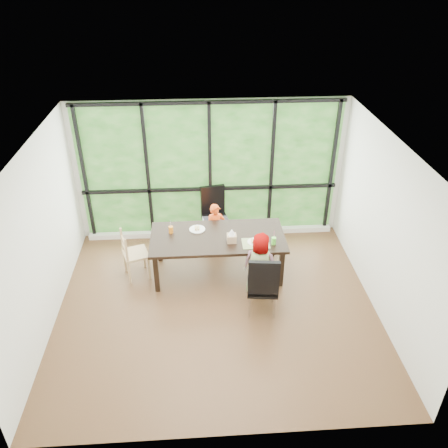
{
  "coord_description": "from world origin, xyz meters",
  "views": [
    {
      "loc": [
        -0.25,
        -5.49,
        4.9
      ],
      "look_at": [
        0.17,
        0.81,
        1.05
      ],
      "focal_mm": 36.35,
      "sensor_mm": 36.0,
      "label": 1
    }
  ],
  "objects_px": {
    "chair_interior_leather": "(263,283)",
    "child_toddler": "(216,229)",
    "chair_window_leather": "(215,216)",
    "tissue_box": "(232,238)",
    "orange_cup": "(171,230)",
    "plate_near": "(255,242)",
    "green_cup": "(274,241)",
    "dining_table": "(218,255)",
    "plate_far": "(197,229)",
    "chair_end_beech": "(136,254)",
    "child_older": "(261,265)"
  },
  "relations": [
    {
      "from": "chair_end_beech",
      "to": "plate_near",
      "type": "distance_m",
      "value": 2.05
    },
    {
      "from": "green_cup",
      "to": "tissue_box",
      "type": "height_order",
      "value": "tissue_box"
    },
    {
      "from": "plate_near",
      "to": "green_cup",
      "type": "height_order",
      "value": "green_cup"
    },
    {
      "from": "plate_far",
      "to": "chair_end_beech",
      "type": "bearing_deg",
      "value": -168.38
    },
    {
      "from": "dining_table",
      "to": "orange_cup",
      "type": "height_order",
      "value": "orange_cup"
    },
    {
      "from": "dining_table",
      "to": "chair_window_leather",
      "type": "bearing_deg",
      "value": 89.59
    },
    {
      "from": "dining_table",
      "to": "plate_near",
      "type": "height_order",
      "value": "plate_near"
    },
    {
      "from": "tissue_box",
      "to": "child_toddler",
      "type": "bearing_deg",
      "value": 105.17
    },
    {
      "from": "child_older",
      "to": "dining_table",
      "type": "bearing_deg",
      "value": -21.0
    },
    {
      "from": "child_older",
      "to": "plate_near",
      "type": "height_order",
      "value": "child_older"
    },
    {
      "from": "chair_end_beech",
      "to": "orange_cup",
      "type": "relative_size",
      "value": 7.37
    },
    {
      "from": "plate_near",
      "to": "chair_interior_leather",
      "type": "bearing_deg",
      "value": -88.25
    },
    {
      "from": "child_older",
      "to": "plate_near",
      "type": "xyz_separation_m",
      "value": [
        -0.07,
        0.37,
        0.19
      ]
    },
    {
      "from": "chair_window_leather",
      "to": "plate_far",
      "type": "bearing_deg",
      "value": -123.84
    },
    {
      "from": "chair_window_leather",
      "to": "orange_cup",
      "type": "distance_m",
      "value": 1.22
    },
    {
      "from": "chair_end_beech",
      "to": "child_toddler",
      "type": "bearing_deg",
      "value": -84.35
    },
    {
      "from": "green_cup",
      "to": "chair_end_beech",
      "type": "bearing_deg",
      "value": 172.49
    },
    {
      "from": "green_cup",
      "to": "child_older",
      "type": "bearing_deg",
      "value": -126.93
    },
    {
      "from": "chair_interior_leather",
      "to": "chair_end_beech",
      "type": "height_order",
      "value": "chair_interior_leather"
    },
    {
      "from": "chair_interior_leather",
      "to": "child_older",
      "type": "relative_size",
      "value": 0.95
    },
    {
      "from": "chair_interior_leather",
      "to": "tissue_box",
      "type": "bearing_deg",
      "value": -58.34
    },
    {
      "from": "dining_table",
      "to": "tissue_box",
      "type": "height_order",
      "value": "tissue_box"
    },
    {
      "from": "child_older",
      "to": "plate_far",
      "type": "distance_m",
      "value": 1.32
    },
    {
      "from": "green_cup",
      "to": "tissue_box",
      "type": "bearing_deg",
      "value": 170.29
    },
    {
      "from": "chair_window_leather",
      "to": "chair_end_beech",
      "type": "distance_m",
      "value": 1.75
    },
    {
      "from": "orange_cup",
      "to": "tissue_box",
      "type": "height_order",
      "value": "tissue_box"
    },
    {
      "from": "chair_end_beech",
      "to": "plate_far",
      "type": "bearing_deg",
      "value": -96.9
    },
    {
      "from": "dining_table",
      "to": "plate_near",
      "type": "distance_m",
      "value": 0.75
    },
    {
      "from": "dining_table",
      "to": "plate_near",
      "type": "xyz_separation_m",
      "value": [
        0.6,
        -0.23,
        0.38
      ]
    },
    {
      "from": "child_toddler",
      "to": "child_older",
      "type": "height_order",
      "value": "child_older"
    },
    {
      "from": "plate_far",
      "to": "chair_window_leather",
      "type": "bearing_deg",
      "value": 66.82
    },
    {
      "from": "chair_window_leather",
      "to": "green_cup",
      "type": "height_order",
      "value": "chair_window_leather"
    },
    {
      "from": "dining_table",
      "to": "orange_cup",
      "type": "relative_size",
      "value": 18.53
    },
    {
      "from": "plate_near",
      "to": "orange_cup",
      "type": "xyz_separation_m",
      "value": [
        -1.39,
        0.39,
        0.05
      ]
    },
    {
      "from": "chair_interior_leather",
      "to": "tissue_box",
      "type": "height_order",
      "value": "chair_interior_leather"
    },
    {
      "from": "chair_window_leather",
      "to": "tissue_box",
      "type": "distance_m",
      "value": 1.27
    },
    {
      "from": "dining_table",
      "to": "chair_interior_leather",
      "type": "distance_m",
      "value": 1.22
    },
    {
      "from": "plate_far",
      "to": "orange_cup",
      "type": "distance_m",
      "value": 0.45
    },
    {
      "from": "chair_interior_leather",
      "to": "child_older",
      "type": "bearing_deg",
      "value": -89.19
    },
    {
      "from": "chair_end_beech",
      "to": "tissue_box",
      "type": "xyz_separation_m",
      "value": [
        1.63,
        -0.19,
        0.37
      ]
    },
    {
      "from": "plate_far",
      "to": "chair_interior_leather",
      "type": "bearing_deg",
      "value": -52.49
    },
    {
      "from": "orange_cup",
      "to": "plate_far",
      "type": "bearing_deg",
      "value": 8.42
    },
    {
      "from": "orange_cup",
      "to": "child_toddler",
      "type": "bearing_deg",
      "value": 31.23
    },
    {
      "from": "chair_interior_leather",
      "to": "child_toddler",
      "type": "distance_m",
      "value": 1.79
    },
    {
      "from": "chair_window_leather",
      "to": "tissue_box",
      "type": "height_order",
      "value": "chair_window_leather"
    },
    {
      "from": "child_toddler",
      "to": "child_older",
      "type": "xyz_separation_m",
      "value": [
        0.67,
        -1.24,
        0.07
      ]
    },
    {
      "from": "plate_far",
      "to": "orange_cup",
      "type": "xyz_separation_m",
      "value": [
        -0.45,
        -0.07,
        0.05
      ]
    },
    {
      "from": "dining_table",
      "to": "chair_interior_leather",
      "type": "bearing_deg",
      "value": -58.64
    },
    {
      "from": "dining_table",
      "to": "tissue_box",
      "type": "relative_size",
      "value": 14.68
    },
    {
      "from": "chair_interior_leather",
      "to": "tissue_box",
      "type": "xyz_separation_m",
      "value": [
        -0.41,
        0.86,
        0.28
      ]
    }
  ]
}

